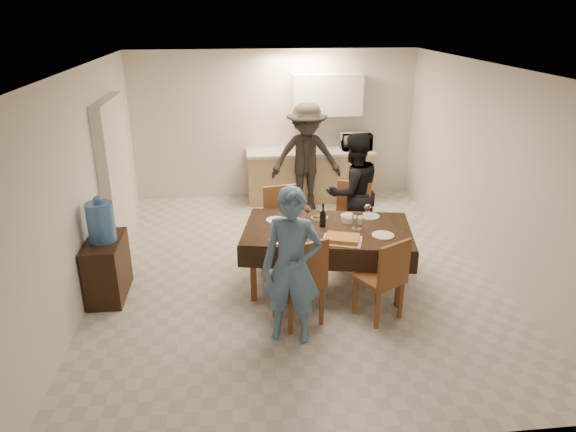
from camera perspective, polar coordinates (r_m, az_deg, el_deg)
name	(u,v)px	position (r m, az deg, el deg)	size (l,w,h in m)	color
floor	(294,269)	(6.86, 0.67, -5.94)	(5.00, 6.00, 0.02)	beige
ceiling	(295,67)	(6.10, 0.78, 16.20)	(5.00, 6.00, 0.02)	white
wall_back	(274,125)	(9.25, -1.52, 10.03)	(5.00, 0.02, 2.60)	silver
wall_front	(345,305)	(3.65, 6.39, -9.79)	(5.00, 0.02, 2.60)	silver
wall_left	(86,183)	(6.56, -21.55, 3.45)	(0.02, 6.00, 2.60)	silver
wall_right	(487,170)	(7.10, 21.27, 4.82)	(0.02, 6.00, 2.60)	silver
stub_partition	(116,173)	(7.73, -18.59, 4.55)	(0.15, 1.40, 2.10)	silver
kitchen_base_cabinet	(310,176)	(9.23, 2.42, 4.41)	(2.20, 0.60, 0.86)	tan
kitchen_worktop	(310,152)	(9.11, 2.47, 7.14)	(2.24, 0.64, 0.05)	#B4B4AE
upper_cabinet	(327,95)	(9.09, 4.36, 13.29)	(1.20, 0.34, 0.70)	silver
dining_table	(327,231)	(6.20, 4.39, -1.63)	(2.16, 1.51, 0.77)	black
chair_near_left	(299,274)	(5.42, 1.25, -6.44)	(0.61, 0.62, 0.56)	brown
chair_near_right	(382,272)	(5.62, 10.43, -6.18)	(0.60, 0.63, 0.53)	brown
chair_far_left	(285,221)	(6.78, -0.37, -0.54)	(0.54, 0.54, 0.55)	brown
chair_far_right	(352,217)	(6.91, 7.08, -0.12)	(0.62, 0.64, 0.56)	brown
console	(108,268)	(6.48, -19.40, -5.49)	(0.39, 0.78, 0.72)	black
water_jug	(101,222)	(6.24, -20.08, -0.64)	(0.31, 0.31, 0.46)	#447ECC
wine_bottle	(323,215)	(6.16, 3.90, 0.11)	(0.07, 0.07, 0.30)	black
water_pitcher	(357,221)	(6.17, 7.71, -0.56)	(0.12, 0.12, 0.19)	white
savoury_tart	(342,239)	(5.85, 6.03, -2.51)	(0.44, 0.33, 0.05)	#BB8336
salad_bowl	(349,218)	(6.39, 6.77, -0.26)	(0.20, 0.20, 0.08)	silver
mushroom_dish	(320,218)	(6.42, 3.52, -0.23)	(0.19, 0.19, 0.03)	silver
wine_glass_a	(284,232)	(5.85, -0.45, -1.74)	(0.08, 0.08, 0.18)	white
wine_glass_b	(367,211)	(6.49, 8.81, 0.54)	(0.09, 0.09, 0.19)	white
wine_glass_c	(307,212)	(6.39, 2.18, 0.40)	(0.08, 0.08, 0.18)	white
plate_near_left	(280,240)	(5.83, -0.89, -2.68)	(0.26, 0.26, 0.01)	silver
plate_near_right	(383,235)	(6.05, 10.51, -2.13)	(0.26, 0.26, 0.01)	silver
plate_far_left	(276,220)	(6.38, -1.39, -0.45)	(0.24, 0.24, 0.01)	silver
plate_far_right	(370,216)	(6.58, 9.08, -0.01)	(0.25, 0.25, 0.01)	silver
microwave	(356,141)	(9.22, 7.59, 8.24)	(0.52, 0.35, 0.29)	silver
person_near	(292,267)	(5.15, 0.44, -5.66)	(0.60, 0.40, 1.65)	#4D7398
person_far	(353,192)	(7.22, 7.23, 2.64)	(0.82, 0.64, 1.69)	black
person_kitchen	(306,157)	(8.65, 2.04, 6.52)	(1.18, 0.68, 1.82)	black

